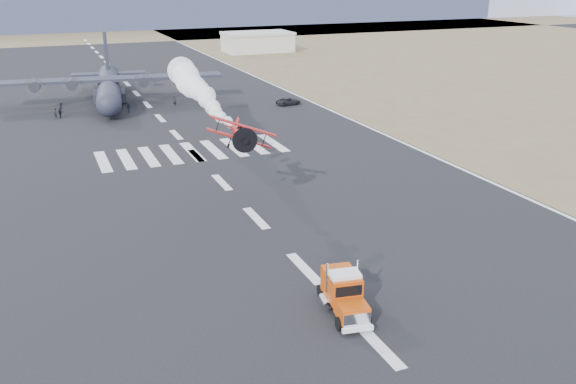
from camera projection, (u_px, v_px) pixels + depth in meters
ground at (378, 344)px, 40.91m from camera, size 500.00×500.00×0.00m
scrub_far at (79, 34)px, 240.27m from camera, size 500.00×80.00×0.00m
runway_markings at (176, 135)px, 92.91m from camera, size 60.00×260.00×0.01m
ridge_seg_d at (71, 12)px, 264.05m from camera, size 150.00×50.00×13.00m
ridge_seg_e at (216, 6)px, 287.23m from camera, size 150.00×50.00×15.00m
ridge_seg_f at (339, 2)px, 310.42m from camera, size 150.00×50.00×17.00m
ridge_seg_g at (444, 3)px, 334.63m from camera, size 150.00×50.00×13.00m
hangar_right at (258, 42)px, 186.55m from camera, size 20.50×12.50×5.90m
semi_truck at (343, 292)px, 44.33m from camera, size 3.31×7.33×3.22m
aerobatic_biplane at (240, 134)px, 60.23m from camera, size 6.59×6.21×3.73m
smoke_trail at (189, 81)px, 87.24m from camera, size 5.30×37.10×4.33m
transport_aircraft at (109, 86)px, 114.75m from camera, size 42.14×34.59×12.16m
support_vehicle at (289, 101)px, 113.39m from camera, size 5.04×2.94×1.32m
crew_a at (175, 101)px, 112.18m from camera, size 0.87×0.83×1.86m
crew_b at (110, 103)px, 110.49m from camera, size 0.90×1.04×1.83m
crew_c at (129, 107)px, 107.17m from camera, size 1.27×1.15×1.83m
crew_d at (60, 113)px, 103.43m from camera, size 0.92×1.06×1.62m
crew_e at (117, 101)px, 112.32m from camera, size 0.83×1.03×1.84m
crew_f at (113, 103)px, 111.49m from camera, size 0.72×1.55×1.61m
crew_g at (55, 114)px, 102.59m from camera, size 0.83×0.84×1.79m
crew_h at (61, 107)px, 107.77m from camera, size 0.50×0.78×1.59m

